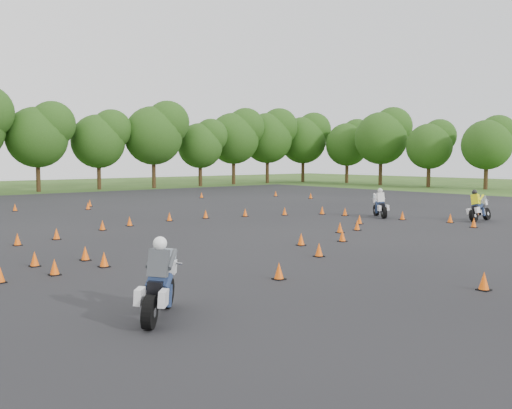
# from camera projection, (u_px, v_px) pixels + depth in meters

# --- Properties ---
(ground) EXTENTS (140.00, 140.00, 0.00)m
(ground) POSITION_uv_depth(u_px,v_px,m) (319.00, 240.00, 23.07)
(ground) COLOR #2D5119
(ground) RESTS_ON ground
(asphalt_pad) EXTENTS (62.00, 62.00, 0.00)m
(asphalt_pad) POSITION_uv_depth(u_px,v_px,m) (230.00, 226.00, 27.65)
(asphalt_pad) COLOR black
(asphalt_pad) RESTS_ON ground
(treeline) EXTENTS (86.86, 32.22, 10.44)m
(treeline) POSITION_uv_depth(u_px,v_px,m) (67.00, 144.00, 51.84)
(treeline) COLOR #234714
(treeline) RESTS_ON ground
(traffic_cones) EXTENTS (36.23, 33.34, 0.45)m
(traffic_cones) POSITION_uv_depth(u_px,v_px,m) (211.00, 223.00, 27.14)
(traffic_cones) COLOR #FF5C0A
(traffic_cones) RESTS_ON asphalt_pad
(rider_grey) EXTENTS (2.04, 2.11, 1.74)m
(rider_grey) POSITION_uv_depth(u_px,v_px,m) (157.00, 277.00, 11.80)
(rider_grey) COLOR #3F4347
(rider_grey) RESTS_ON ground
(rider_yellow) EXTENTS (2.20, 0.81, 1.66)m
(rider_yellow) POSITION_uv_depth(u_px,v_px,m) (482.00, 205.00, 29.83)
(rider_yellow) COLOR yellow
(rider_yellow) RESTS_ON ground
(rider_white) EXTENTS (1.76, 2.10, 1.63)m
(rider_white) POSITION_uv_depth(u_px,v_px,m) (380.00, 203.00, 31.88)
(rider_white) COLOR silver
(rider_white) RESTS_ON ground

